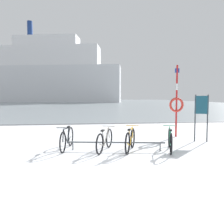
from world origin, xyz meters
TOP-DOWN VIEW (x-y plane):
  - ground at (0.00, 53.90)m, footprint 80.00×132.00m
  - bike_rack at (0.35, 2.45)m, footprint 3.36×0.57m
  - bicycle_0 at (-1.38, 2.83)m, footprint 0.48×1.78m
  - bicycle_1 at (-0.05, 2.45)m, footprint 0.75×1.64m
  - bicycle_2 at (0.82, 2.33)m, footprint 0.71×1.59m
  - bicycle_3 at (2.19, 2.18)m, footprint 0.67×1.71m
  - info_sign at (4.07, 3.57)m, footprint 0.54×0.17m
  - rescue_post at (3.49, 4.76)m, footprint 0.69×0.10m
  - ferry_ship at (-12.36, 69.39)m, footprint 45.93×17.92m

SIDE VIEW (x-z plane):
  - ground at x=0.00m, z-range -0.08..0.00m
  - bike_rack at x=0.35m, z-range 0.11..0.42m
  - bicycle_1 at x=-0.05m, z-range -0.04..0.78m
  - bicycle_3 at x=2.19m, z-range -0.04..0.79m
  - bicycle_2 at x=0.82m, z-range -0.04..0.80m
  - bicycle_0 at x=-1.38m, z-range -0.04..0.81m
  - info_sign at x=4.07m, z-range 0.35..2.31m
  - rescue_post at x=3.49m, z-range -0.07..3.26m
  - ferry_ship at x=-12.36m, z-range -4.29..21.74m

